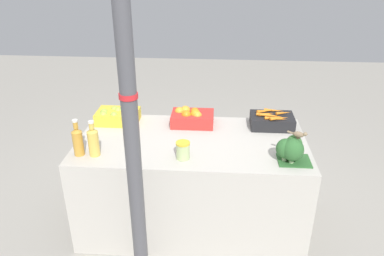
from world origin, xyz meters
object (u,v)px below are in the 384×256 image
object	(u,v)px
orange_crate	(192,117)
sparrow_bird	(299,134)
carrot_crate	(272,120)
pickle_jar	(183,150)
juice_bottle_amber	(78,141)
apple_crate	(119,115)
juice_bottle_golden	(93,141)
broccoli_pile	(291,149)
support_pole	(129,104)

from	to	relation	value
orange_crate	sparrow_bird	xyz separation A→B (m)	(0.74, -0.55, 0.15)
carrot_crate	pickle_jar	world-z (taller)	carrot_crate
juice_bottle_amber	orange_crate	bearing A→B (deg)	36.52
apple_crate	sparrow_bird	distance (m)	1.46
juice_bottle_golden	broccoli_pile	bearing A→B (deg)	0.39
juice_bottle_golden	juice_bottle_amber	bearing A→B (deg)	180.00
apple_crate	broccoli_pile	distance (m)	1.41
apple_crate	pickle_jar	world-z (taller)	apple_crate
support_pole	orange_crate	size ratio (longest dim) A/B	7.67
support_pole	apple_crate	bearing A→B (deg)	109.79
carrot_crate	juice_bottle_amber	bearing A→B (deg)	-158.54
juice_bottle_golden	apple_crate	bearing A→B (deg)	86.11
juice_bottle_golden	pickle_jar	bearing A→B (deg)	0.05
carrot_crate	juice_bottle_golden	distance (m)	1.40
support_pole	sparrow_bird	distance (m)	1.13
juice_bottle_amber	juice_bottle_golden	xyz separation A→B (m)	(0.11, 0.00, -0.00)
juice_bottle_golden	sparrow_bird	xyz separation A→B (m)	(1.38, 0.00, 0.10)
juice_bottle_amber	pickle_jar	size ratio (longest dim) A/B	2.15
support_pole	juice_bottle_golden	distance (m)	0.65
orange_crate	broccoli_pile	xyz separation A→B (m)	(0.71, -0.54, 0.04)
pickle_jar	sparrow_bird	distance (m)	0.78
pickle_jar	carrot_crate	bearing A→B (deg)	39.42
juice_bottle_golden	carrot_crate	bearing A→B (deg)	23.11
carrot_crate	broccoli_pile	xyz separation A→B (m)	(0.06, -0.54, 0.04)
apple_crate	broccoli_pile	bearing A→B (deg)	-22.50
carrot_crate	sparrow_bird	world-z (taller)	sparrow_bird
orange_crate	juice_bottle_golden	distance (m)	0.84
broccoli_pile	sparrow_bird	world-z (taller)	sparrow_bird
support_pole	juice_bottle_golden	bearing A→B (deg)	136.54
carrot_crate	pickle_jar	size ratio (longest dim) A/B	2.74
support_pole	broccoli_pile	xyz separation A→B (m)	(0.98, 0.35, -0.44)
orange_crate	sparrow_bird	world-z (taller)	sparrow_bird
carrot_crate	broccoli_pile	bearing A→B (deg)	-83.80
apple_crate	juice_bottle_amber	world-z (taller)	juice_bottle_amber
apple_crate	sparrow_bird	xyz separation A→B (m)	(1.34, -0.55, 0.15)
broccoli_pile	juice_bottle_golden	world-z (taller)	juice_bottle_golden
apple_crate	juice_bottle_golden	world-z (taller)	juice_bottle_golden
orange_crate	pickle_jar	bearing A→B (deg)	-91.94
orange_crate	pickle_jar	world-z (taller)	orange_crate
juice_bottle_golden	orange_crate	bearing A→B (deg)	40.97
orange_crate	juice_bottle_golden	xyz separation A→B (m)	(-0.64, -0.55, 0.05)
sparrow_bird	carrot_crate	bearing A→B (deg)	121.38
broccoli_pile	apple_crate	bearing A→B (deg)	157.50
support_pole	orange_crate	distance (m)	1.05
broccoli_pile	juice_bottle_golden	xyz separation A→B (m)	(-1.34, -0.01, 0.01)
support_pole	juice_bottle_amber	bearing A→B (deg)	144.07
support_pole	pickle_jar	bearing A→B (deg)	52.39
orange_crate	juice_bottle_amber	xyz separation A→B (m)	(-0.75, -0.55, 0.05)
support_pole	carrot_crate	size ratio (longest dim) A/B	7.67
carrot_crate	apple_crate	bearing A→B (deg)	179.92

